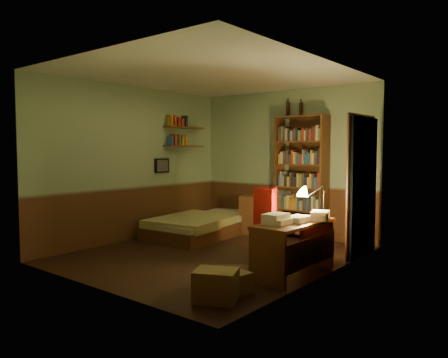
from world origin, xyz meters
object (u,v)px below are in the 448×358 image
Objects in this scene: cardboard_box_a at (216,285)px; cardboard_box_b at (235,282)px; bed at (202,218)px; desk at (294,249)px; dresser at (262,215)px; office_chair at (280,222)px; desk_lamp at (324,195)px; mini_stereo at (283,193)px; bookshelf at (301,178)px.

cardboard_box_a is 1.33× the size of cardboard_box_b.
bed is 2.77m from desk.
office_chair is at bearing -72.71° from dresser.
bed is 1.68× the size of desk.
desk_lamp is 1.75m from cardboard_box_b.
mini_stereo reaches higher than cardboard_box_b.
mini_stereo is 2.18m from desk_lamp.
bed is 0.98× the size of bookshelf.
office_chair is (0.57, -1.61, -0.50)m from bookshelf.
cardboard_box_b is (1.60, -2.91, -0.24)m from dresser.
bookshelf is at bearing 25.30° from bed.
mini_stereo is at bearing -4.42° from dresser.
office_chair reaches higher than mini_stereo.
desk is (1.77, -1.94, -0.02)m from dresser.
bookshelf is at bearing 117.44° from desk.
desk is 2.89× the size of cardboard_box_a.
desk is (1.41, -2.07, -0.43)m from mini_stereo.
desk_lamp is (0.13, 0.53, 0.62)m from desk.
bookshelf is (0.75, 0.09, 0.71)m from dresser.
bookshelf is 3.56m from cardboard_box_a.
office_chair is (-0.45, 0.42, 0.23)m from desk.
cardboard_box_a is (2.37, -2.45, -0.15)m from bed.
mini_stereo is 1.92m from office_chair.
desk_lamp reaches higher than cardboard_box_a.
bookshelf is at bearing 86.10° from office_chair.
desk is at bearing 83.23° from cardboard_box_a.
cardboard_box_a is (-0.29, -1.84, -0.79)m from desk_lamp.
cardboard_box_b is (-0.17, -0.97, -0.22)m from desk.
desk_lamp is (1.90, -1.41, 0.60)m from dresser.
cardboard_box_b is at bearing -84.67° from dresser.
desk_lamp reaches higher than desk.
bookshelf is at bearing -2.74° from mini_stereo.
desk is 0.66m from office_chair.
bookshelf is (1.50, 0.88, 0.75)m from bed.
desk reaches higher than cardboard_box_b.
desk is at bearing -88.65° from desk_lamp.
desk_lamp reaches higher than bed.
desk_lamp is at bearing 81.16° from cardboard_box_a.
dresser is 0.37× the size of bookshelf.
desk_lamp is at bearing -60.03° from dresser.
desk_lamp is (1.15, -1.49, -0.11)m from bookshelf.
bookshelf is (0.39, -0.04, 0.30)m from mini_stereo.
dresser is at bearing 107.43° from office_chair.
mini_stereo is at bearing 124.94° from desk.
cardboard_box_b is at bearing -47.07° from bed.
office_chair is 3.49× the size of cardboard_box_b.
bookshelf reaches higher than cardboard_box_b.
dresser is at bearing 158.64° from desk_lamp.
dresser is 3.30× the size of mini_stereo.
mini_stereo is 0.74× the size of cardboard_box_b.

